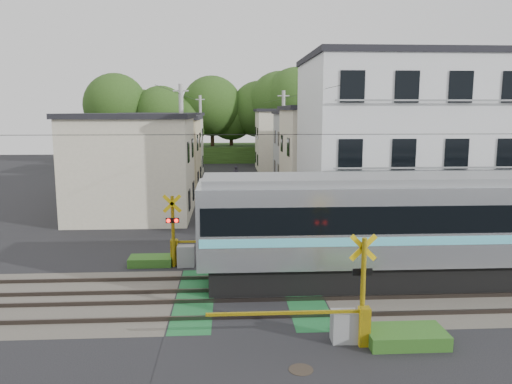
{
  "coord_description": "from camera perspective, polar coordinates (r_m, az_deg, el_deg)",
  "views": [
    {
      "loc": [
        -0.72,
        -16.64,
        6.41
      ],
      "look_at": [
        0.52,
        5.0,
        2.91
      ],
      "focal_mm": 35.0,
      "sensor_mm": 36.0,
      "label": 1
    }
  ],
  "objects": [
    {
      "name": "weed_patches",
      "position": [
        17.85,
        5.01,
        -11.26
      ],
      "size": [
        10.25,
        8.8,
        0.4
      ],
      "color": "#2D5E1E",
      "rests_on": "ground"
    },
    {
      "name": "commuter_train",
      "position": [
        20.32,
        22.39,
        -3.58
      ],
      "size": [
        19.72,
        3.11,
        4.1
      ],
      "color": "black",
      "rests_on": "ground"
    },
    {
      "name": "manhole_cover",
      "position": [
        13.32,
        5.16,
        -19.58
      ],
      "size": [
        0.62,
        0.62,
        0.02
      ],
      "primitive_type": "cylinder",
      "color": "#2D261E",
      "rests_on": "ground"
    },
    {
      "name": "catenary",
      "position": [
        18.18,
        18.46,
        0.11
      ],
      "size": [
        60.0,
        5.04,
        7.0
      ],
      "color": "#2D2D33",
      "rests_on": "ground"
    },
    {
      "name": "apartment_block",
      "position": [
        27.77,
        16.2,
        5.2
      ],
      "size": [
        10.2,
        8.36,
        9.3
      ],
      "color": "silver",
      "rests_on": "ground"
    },
    {
      "name": "houses_row",
      "position": [
        42.69,
        -1.96,
        4.93
      ],
      "size": [
        22.07,
        31.35,
        6.8
      ],
      "color": "beige",
      "rests_on": "ground"
    },
    {
      "name": "utility_poles",
      "position": [
        39.71,
        -3.76,
        5.81
      ],
      "size": [
        7.9,
        42.0,
        8.0
      ],
      "color": "#A5A5A0",
      "rests_on": "ground"
    },
    {
      "name": "crossing_signal_near",
      "position": [
        14.56,
        10.44,
        -14.02
      ],
      "size": [
        4.74,
        0.65,
        3.09
      ],
      "color": "yellow",
      "rests_on": "ground"
    },
    {
      "name": "tree_hill",
      "position": [
        64.41,
        -2.14,
        8.66
      ],
      "size": [
        40.0,
        13.79,
        11.8
      ],
      "color": "#2A4918",
      "rests_on": "ground"
    },
    {
      "name": "ground",
      "position": [
        17.85,
        -0.76,
        -11.87
      ],
      "size": [
        120.0,
        120.0,
        0.0
      ],
      "primitive_type": "plane",
      "color": "black"
    },
    {
      "name": "track_bed",
      "position": [
        17.83,
        -0.76,
        -11.76
      ],
      "size": [
        120.0,
        120.0,
        0.14
      ],
      "color": "#47423A",
      "rests_on": "ground"
    },
    {
      "name": "pedestrian",
      "position": [
        44.4,
        -2.32,
        1.95
      ],
      "size": [
        0.62,
        0.43,
        1.64
      ],
      "primitive_type": "imported",
      "rotation": [
        0.0,
        0.0,
        3.07
      ],
      "color": "#2D2B36",
      "rests_on": "ground"
    },
    {
      "name": "crossing_signal_far",
      "position": [
        21.16,
        -8.26,
        -6.54
      ],
      "size": [
        4.74,
        0.65,
        3.09
      ],
      "color": "yellow",
      "rests_on": "ground"
    }
  ]
}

